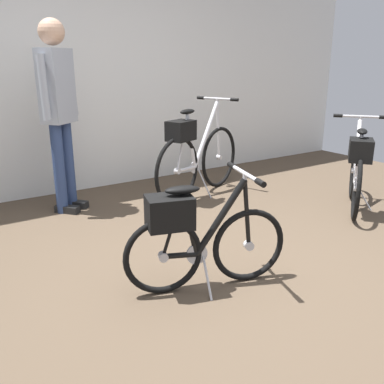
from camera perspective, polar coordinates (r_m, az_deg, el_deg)
The scene contains 6 objects.
ground_plane at distance 2.95m, azimuth 4.24°, elevation -11.44°, with size 8.17×8.17×0.00m, color brown.
back_wall at distance 4.93m, azimuth -15.24°, elevation 18.32°, with size 8.17×0.10×3.12m, color white.
folding_bike_foreground at distance 2.65m, azimuth 0.55°, elevation -5.86°, with size 1.06×0.54×0.77m.
display_bike_left at distance 4.40m, azimuth 21.52°, elevation 2.92°, with size 1.05×0.84×0.91m.
display_bike_right at distance 4.52m, azimuth 0.58°, elevation 5.09°, with size 1.43×0.67×1.05m.
visitor_near_wall at distance 4.18m, azimuth -17.74°, elevation 11.36°, with size 0.43×0.39×1.80m.
Camera 1 is at (-1.61, -2.04, 1.41)m, focal length 39.19 mm.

